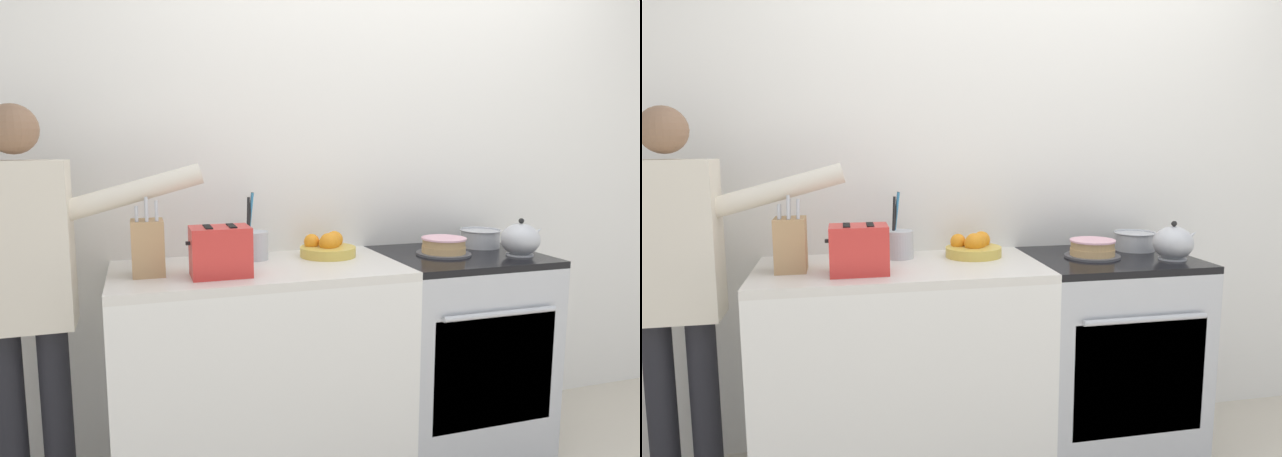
% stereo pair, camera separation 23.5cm
% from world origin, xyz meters
% --- Properties ---
extents(wall_back, '(8.00, 0.04, 2.60)m').
position_xyz_m(wall_back, '(0.00, 0.63, 1.30)').
color(wall_back, silver).
rests_on(wall_back, ground_plane).
extents(counter_cabinet, '(1.17, 0.61, 0.92)m').
position_xyz_m(counter_cabinet, '(-0.64, 0.31, 0.46)').
color(counter_cabinet, white).
rests_on(counter_cabinet, ground_plane).
extents(stove_range, '(0.70, 0.65, 0.92)m').
position_xyz_m(stove_range, '(0.29, 0.30, 0.46)').
color(stove_range, '#B7BABF').
rests_on(stove_range, ground_plane).
extents(layer_cake, '(0.25, 0.25, 0.08)m').
position_xyz_m(layer_cake, '(0.20, 0.30, 0.95)').
color(layer_cake, '#4C4C51').
rests_on(layer_cake, stove_range).
extents(tea_kettle, '(0.21, 0.17, 0.17)m').
position_xyz_m(tea_kettle, '(0.53, 0.18, 0.99)').
color(tea_kettle, '#B7BABF').
rests_on(tea_kettle, stove_range).
extents(mixing_bowl, '(0.20, 0.20, 0.09)m').
position_xyz_m(mixing_bowl, '(0.47, 0.42, 0.96)').
color(mixing_bowl, '#B7BABF').
rests_on(mixing_bowl, stove_range).
extents(knife_block, '(0.12, 0.15, 0.30)m').
position_xyz_m(knife_block, '(-1.07, 0.29, 1.02)').
color(knife_block, tan).
rests_on(knife_block, counter_cabinet).
extents(utensil_crock, '(0.12, 0.12, 0.29)m').
position_xyz_m(utensil_crock, '(-0.63, 0.46, 0.98)').
color(utensil_crock, '#B7BABF').
rests_on(utensil_crock, counter_cabinet).
extents(fruit_bowl, '(0.25, 0.25, 0.11)m').
position_xyz_m(fruit_bowl, '(-0.30, 0.43, 0.96)').
color(fruit_bowl, gold).
rests_on(fruit_bowl, counter_cabinet).
extents(toaster, '(0.24, 0.16, 0.19)m').
position_xyz_m(toaster, '(-0.81, 0.19, 1.01)').
color(toaster, red).
rests_on(toaster, counter_cabinet).
extents(person_baker, '(0.90, 0.20, 1.55)m').
position_xyz_m(person_baker, '(-1.50, 0.31, 0.92)').
color(person_baker, black).
rests_on(person_baker, ground_plane).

